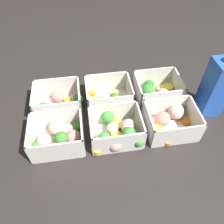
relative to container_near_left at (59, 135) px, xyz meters
name	(u,v)px	position (x,y,z in m)	size (l,w,h in m)	color
ground_plane	(112,118)	(0.16, 0.06, -0.03)	(4.00, 4.00, 0.00)	#282321
container_near_left	(59,135)	(0.00, 0.00, 0.00)	(0.15, 0.13, 0.08)	silver
container_near_center	(118,132)	(0.17, -0.01, 0.00)	(0.15, 0.14, 0.08)	silver
container_near_right	(171,120)	(0.33, 0.00, 0.00)	(0.15, 0.14, 0.08)	silver
container_far_left	(59,102)	(0.00, 0.13, 0.00)	(0.15, 0.13, 0.08)	silver
container_far_center	(109,97)	(0.16, 0.13, 0.00)	(0.15, 0.12, 0.08)	silver
container_far_right	(160,92)	(0.33, 0.13, 0.00)	(0.16, 0.13, 0.08)	silver
juice_carton	(216,88)	(0.47, 0.05, 0.07)	(0.07, 0.07, 0.20)	blue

